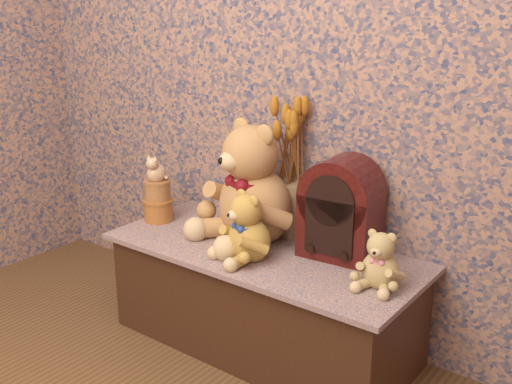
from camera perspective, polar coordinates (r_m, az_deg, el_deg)
display_shelf at (r=2.44m, az=0.72°, el=-9.74°), size 1.23×0.55×0.41m
teddy_large at (r=2.38m, az=-0.08°, el=1.48°), size 0.53×0.58×0.51m
teddy_medium at (r=2.22m, az=-0.65°, el=-2.89°), size 0.30×0.32×0.27m
teddy_small at (r=2.07m, az=11.53°, el=-5.87°), size 0.18×0.21×0.21m
cathedral_radio at (r=2.26m, az=7.91°, el=-1.38°), size 0.29×0.22×0.37m
ceramic_vase at (r=2.47m, az=3.26°, el=-1.51°), size 0.15×0.15×0.21m
dried_stalks at (r=2.39m, az=3.38°, el=5.12°), size 0.20×0.20×0.37m
biscuit_tin_lower at (r=2.66m, az=-9.02°, el=-1.67°), size 0.16×0.16×0.09m
biscuit_tin_upper at (r=2.63m, az=-9.11°, el=0.13°), size 0.14×0.14×0.09m
cat_figurine at (r=2.61m, az=-9.22°, el=2.29°), size 0.11×0.12×0.12m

